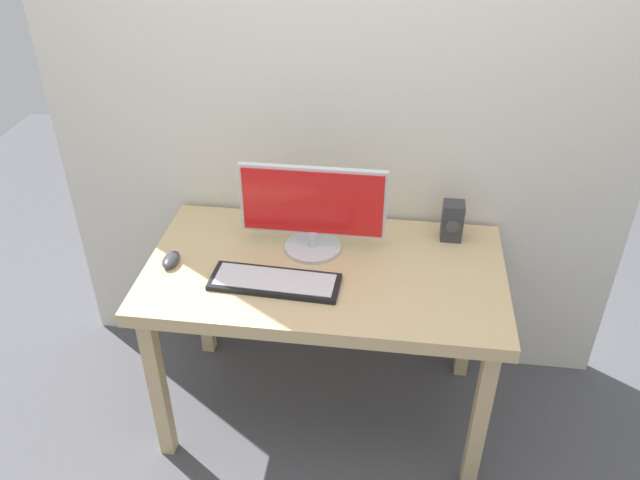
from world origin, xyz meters
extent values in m
plane|color=#4C4C51|center=(0.00, 0.00, 0.00)|extent=(6.00, 6.00, 0.00)
cube|color=silver|center=(0.00, 0.42, 1.50)|extent=(2.42, 0.04, 3.00)
cube|color=tan|center=(0.00, 0.00, 0.75)|extent=(1.36, 0.75, 0.06)
cube|color=tan|center=(-0.61, -0.31, 0.36)|extent=(0.06, 0.06, 0.72)
cube|color=tan|center=(0.61, -0.31, 0.36)|extent=(0.06, 0.06, 0.72)
cube|color=tan|center=(-0.61, 0.31, 0.36)|extent=(0.06, 0.06, 0.72)
cube|color=tan|center=(0.61, 0.31, 0.36)|extent=(0.06, 0.06, 0.72)
cylinder|color=silver|center=(-0.06, 0.11, 0.79)|extent=(0.22, 0.22, 0.02)
cylinder|color=silver|center=(-0.06, 0.11, 0.83)|extent=(0.04, 0.04, 0.06)
cube|color=silver|center=(-0.06, 0.12, 0.99)|extent=(0.56, 0.02, 0.29)
cube|color=red|center=(-0.06, 0.11, 0.99)|extent=(0.54, 0.01, 0.26)
cube|color=black|center=(-0.17, -0.13, 0.79)|extent=(0.48, 0.19, 0.02)
cube|color=silver|center=(-0.17, -0.13, 0.80)|extent=(0.44, 0.15, 0.00)
ellipsoid|color=#333338|center=(-0.59, -0.06, 0.80)|extent=(0.06, 0.11, 0.04)
cube|color=#333338|center=(0.48, 0.26, 0.86)|extent=(0.08, 0.08, 0.16)
cylinder|color=#3F3F44|center=(0.48, 0.22, 0.86)|extent=(0.06, 0.00, 0.06)
camera|label=1|loc=(0.24, -1.96, 2.22)|focal=36.08mm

